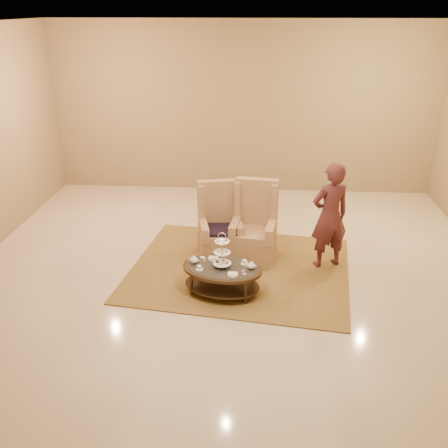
# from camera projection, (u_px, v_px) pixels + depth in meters

# --- Properties ---
(ground) EXTENTS (8.00, 8.00, 0.00)m
(ground) POSITION_uv_depth(u_px,v_px,m) (231.00, 280.00, 7.38)
(ground) COLOR beige
(ground) RESTS_ON ground
(ceiling) EXTENTS (8.00, 8.00, 0.02)m
(ceiling) POSITION_uv_depth(u_px,v_px,m) (231.00, 280.00, 7.38)
(ceiling) COLOR silver
(ceiling) RESTS_ON ground
(wall_back) EXTENTS (8.00, 0.04, 3.50)m
(wall_back) POSITION_uv_depth(u_px,v_px,m) (243.00, 109.00, 10.33)
(wall_back) COLOR #9B8054
(wall_back) RESTS_ON ground
(rug) EXTENTS (3.59, 3.12, 0.02)m
(rug) POSITION_uv_depth(u_px,v_px,m) (240.00, 269.00, 7.68)
(rug) COLOR olive
(rug) RESTS_ON ground
(tea_table) EXTENTS (1.25, 0.99, 0.94)m
(tea_table) POSITION_uv_depth(u_px,v_px,m) (222.00, 271.00, 6.92)
(tea_table) COLOR black
(tea_table) RESTS_ON ground
(armchair_left) EXTENTS (0.78, 0.80, 1.20)m
(armchair_left) POSITION_uv_depth(u_px,v_px,m) (220.00, 231.00, 7.98)
(armchair_left) COLOR #AF7D52
(armchair_left) RESTS_ON ground
(armchair_right) EXTENTS (0.76, 0.78, 1.25)m
(armchair_right) POSITION_uv_depth(u_px,v_px,m) (254.00, 232.00, 7.92)
(armchair_right) COLOR #AF7D52
(armchair_right) RESTS_ON ground
(person) EXTENTS (0.71, 0.60, 1.67)m
(person) POSITION_uv_depth(u_px,v_px,m) (330.00, 216.00, 7.47)
(person) COLOR #4E2123
(person) RESTS_ON ground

